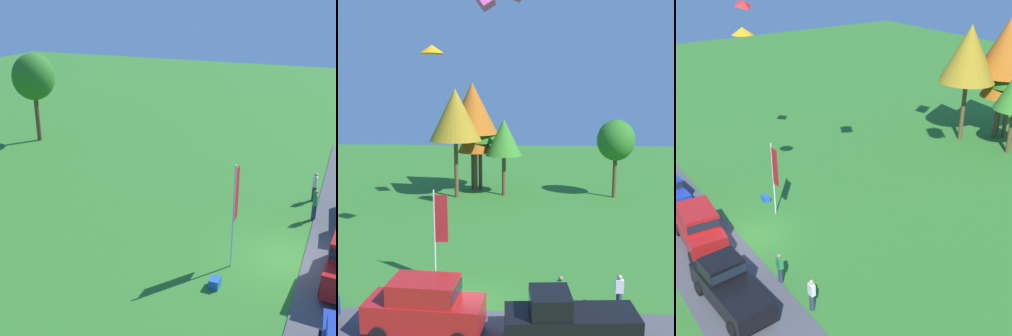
{
  "view_description": "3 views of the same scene",
  "coord_description": "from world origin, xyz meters",
  "views": [
    {
      "loc": [
        -19.15,
        -1.95,
        11.49
      ],
      "look_at": [
        0.82,
        6.29,
        3.27
      ],
      "focal_mm": 50.0,
      "sensor_mm": 36.0,
      "label": 1
    },
    {
      "loc": [
        3.13,
        -19.74,
        9.7
      ],
      "look_at": [
        1.98,
        3.21,
        5.77
      ],
      "focal_mm": 50.0,
      "sensor_mm": 36.0,
      "label": 2
    },
    {
      "loc": [
        21.64,
        -8.74,
        15.4
      ],
      "look_at": [
        2.49,
        4.74,
        4.09
      ],
      "focal_mm": 50.0,
      "sensor_mm": 36.0,
      "label": 3
    }
  ],
  "objects": [
    {
      "name": "ground_plane",
      "position": [
        0.0,
        0.0,
        0.0
      ],
      "size": [
        120.0,
        120.0,
        0.0
      ],
      "primitive_type": "plane",
      "color": "#337528"
    },
    {
      "name": "pavement_strip",
      "position": [
        0.0,
        -2.82,
        0.03
      ],
      "size": [
        36.0,
        4.4,
        0.06
      ],
      "primitive_type": "cube",
      "color": "#4C4C51",
      "rests_on": "ground"
    },
    {
      "name": "car_suv_mid_row",
      "position": [
        -0.93,
        -2.7,
        1.3
      ],
      "size": [
        4.74,
        2.34,
        2.28
      ],
      "color": "red",
      "rests_on": "ground"
    },
    {
      "name": "car_pickup_by_flagpole",
      "position": [
        4.56,
        -3.24,
        1.11
      ],
      "size": [
        5.12,
        2.33,
        2.14
      ],
      "color": "black",
      "rests_on": "ground"
    },
    {
      "name": "person_on_lawn",
      "position": [
        7.11,
        -0.32,
        0.88
      ],
      "size": [
        0.36,
        0.24,
        1.71
      ],
      "color": "#2D334C",
      "rests_on": "ground"
    },
    {
      "name": "person_watching_sky",
      "position": [
        4.54,
        -0.58,
        0.88
      ],
      "size": [
        0.36,
        0.24,
        1.71
      ],
      "color": "#2D334C",
      "rests_on": "ground"
    },
    {
      "name": "tree_far_right",
      "position": [
        -3.39,
        21.18,
        7.38
      ],
      "size": [
        4.6,
        4.6,
        9.71
      ],
      "color": "brown",
      "rests_on": "ground"
    },
    {
      "name": "tree_right_of_center",
      "position": [
        -2.3,
        24.6,
        7.79
      ],
      "size": [
        4.86,
        4.86,
        10.25
      ],
      "color": "brown",
      "rests_on": "ground"
    },
    {
      "name": "tree_far_left",
      "position": [
        -1.97,
        23.96,
        5.38
      ],
      "size": [
        3.36,
        3.36,
        7.1
      ],
      "color": "brown",
      "rests_on": "ground"
    },
    {
      "name": "flag_banner",
      "position": [
        -1.29,
        2.3,
        3.05
      ],
      "size": [
        0.71,
        0.08,
        4.81
      ],
      "color": "silver",
      "rests_on": "ground"
    },
    {
      "name": "cooler_box",
      "position": [
        -3.29,
        2.5,
        0.2
      ],
      "size": [
        0.56,
        0.4,
        0.4
      ],
      "primitive_type": "cube",
      "color": "blue",
      "rests_on": "ground"
    },
    {
      "name": "kite_delta_over_trees",
      "position": [
        -1.15,
        1.01,
        11.38
      ],
      "size": [
        1.38,
        1.38,
        0.39
      ],
      "primitive_type": "cone",
      "rotation": [
        -0.01,
        0.0,
        5.99
      ],
      "color": "orange"
    },
    {
      "name": "kite_diamond_high_left",
      "position": [
        -7.53,
        4.03,
        11.92
      ],
      "size": [
        1.08,
        1.05,
        0.64
      ],
      "primitive_type": "pyramid",
      "rotation": [
        -0.4,
        0.0,
        4.89
      ],
      "color": "red"
    }
  ]
}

